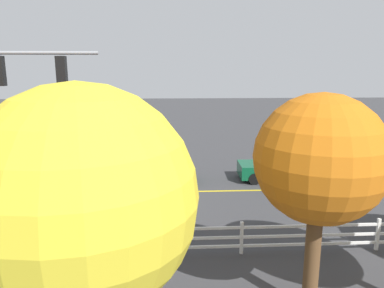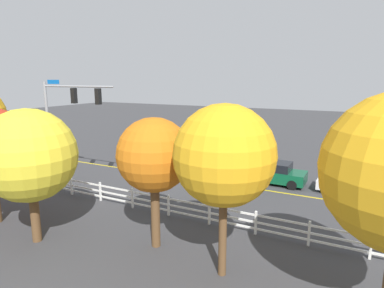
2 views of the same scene
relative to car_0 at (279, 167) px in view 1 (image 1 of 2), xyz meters
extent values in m
plane|color=#38383A|center=(7.85, 1.76, -0.72)|extent=(120.00, 120.00, 0.00)
cube|color=gold|center=(3.85, 1.76, -0.71)|extent=(28.00, 0.16, 0.01)
cylinder|color=gray|center=(11.47, 6.41, 5.96)|extent=(6.05, 0.12, 0.12)
sphere|color=red|center=(11.79, 6.26, 5.68)|extent=(0.17, 0.17, 0.17)
sphere|color=orange|center=(11.79, 6.26, 5.36)|extent=(0.17, 0.17, 0.17)
sphere|color=#148C19|center=(11.79, 6.26, 5.04)|extent=(0.17, 0.17, 0.17)
cube|color=black|center=(9.71, 6.41, 5.36)|extent=(0.32, 0.28, 1.00)
sphere|color=red|center=(9.71, 6.26, 5.68)|extent=(0.17, 0.17, 0.17)
sphere|color=orange|center=(9.71, 6.26, 5.36)|extent=(0.17, 0.17, 0.17)
sphere|color=#148C19|center=(9.71, 6.26, 5.04)|extent=(0.17, 0.17, 0.17)
cube|color=#0C4C2D|center=(0.05, 0.00, -0.13)|extent=(4.40, 1.93, 0.73)
cube|color=black|center=(-0.17, 0.00, 0.52)|extent=(1.92, 1.68, 0.57)
cylinder|color=black|center=(1.55, 0.81, -0.40)|extent=(0.65, 0.24, 0.64)
cylinder|color=black|center=(1.51, -0.89, -0.40)|extent=(0.65, 0.24, 0.64)
cylinder|color=black|center=(-1.41, 0.88, -0.40)|extent=(0.65, 0.24, 0.64)
cylinder|color=black|center=(-1.45, -0.81, -0.40)|extent=(0.65, 0.24, 0.64)
cube|color=silver|center=(-5.17, 0.00, -0.21)|extent=(4.63, 1.99, 0.58)
cube|color=black|center=(-5.40, 0.01, 0.38)|extent=(2.22, 1.71, 0.59)
cylinder|color=black|center=(-3.58, 0.78, -0.40)|extent=(0.65, 0.25, 0.64)
cylinder|color=black|center=(-3.65, -0.91, -0.40)|extent=(0.65, 0.25, 0.64)
cube|color=#0C4C2D|center=(6.88, 0.02, -0.15)|extent=(4.04, 1.96, 0.69)
cube|color=black|center=(6.68, 0.02, 0.45)|extent=(2.09, 1.76, 0.51)
cylinder|color=black|center=(8.26, 0.93, -0.40)|extent=(0.64, 0.22, 0.64)
cylinder|color=black|center=(8.25, -0.90, -0.40)|extent=(0.64, 0.22, 0.64)
cylinder|color=black|center=(5.51, 0.94, -0.40)|extent=(0.64, 0.22, 0.64)
cylinder|color=black|center=(5.50, -0.89, -0.40)|extent=(0.64, 0.22, 0.64)
cube|color=white|center=(-1.06, 8.09, -0.14)|extent=(0.10, 0.10, 1.15)
cube|color=white|center=(1.30, 8.09, -0.14)|extent=(0.10, 0.10, 1.15)
cube|color=white|center=(3.67, 8.09, -0.14)|extent=(0.10, 0.10, 1.15)
cube|color=white|center=(6.03, 8.09, -0.14)|extent=(0.10, 0.10, 1.15)
cube|color=white|center=(8.40, 8.09, -0.14)|extent=(0.10, 0.10, 1.15)
cube|color=white|center=(10.76, 8.09, -0.14)|extent=(0.10, 0.10, 1.15)
cube|color=white|center=(4.85, 8.09, 0.23)|extent=(26.00, 0.06, 0.09)
cube|color=white|center=(4.85, 8.09, -0.12)|extent=(26.00, 0.06, 0.09)
cube|color=white|center=(4.85, 8.09, -0.44)|extent=(26.00, 0.06, 0.09)
cylinder|color=brown|center=(2.50, 11.10, 0.73)|extent=(0.38, 0.38, 2.90)
sphere|color=#C66614|center=(2.50, 11.10, 3.35)|extent=(3.12, 3.12, 3.12)
sphere|color=yellow|center=(7.50, 13.15, 3.23)|extent=(4.02, 4.02, 4.02)
camera|label=1|loc=(5.94, 19.00, 5.41)|focal=33.18mm
camera|label=2|loc=(-4.85, 22.05, 6.42)|focal=30.52mm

